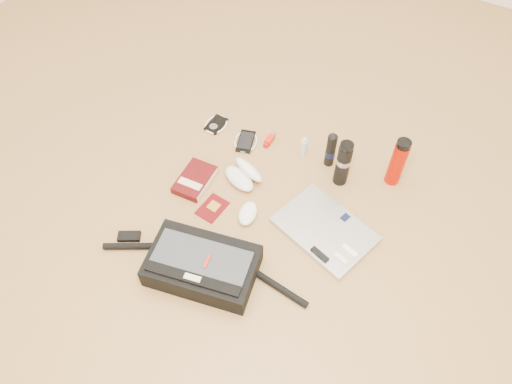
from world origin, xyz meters
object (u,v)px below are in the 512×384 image
thermos_black (343,163)px  messenger_bag (202,265)px  thermos_red (398,162)px  laptop (325,230)px  book (195,180)px

thermos_black → messenger_bag: bearing=-113.0°
thermos_red → messenger_bag: bearing=-121.7°
laptop → thermos_black: size_ratio=1.87×
messenger_bag → thermos_red: size_ratio=3.35×
messenger_bag → book: size_ratio=4.06×
thermos_black → thermos_red: bearing=29.7°
book → thermos_red: (0.72, 0.41, 0.10)m
laptop → thermos_red: bearing=86.8°
book → laptop: bearing=0.5°
laptop → thermos_red: size_ratio=1.79×
laptop → book: 0.58m
thermos_black → thermos_red: thermos_red is taller
messenger_bag → laptop: messenger_bag is taller
thermos_red → thermos_black: bearing=-150.3°
messenger_bag → thermos_black: (0.27, 0.64, 0.06)m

